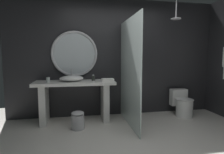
{
  "coord_description": "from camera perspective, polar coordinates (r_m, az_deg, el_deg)",
  "views": [
    {
      "loc": [
        -0.87,
        -2.36,
        1.35
      ],
      "look_at": [
        -0.28,
        0.9,
        0.98
      ],
      "focal_mm": 30.33,
      "sensor_mm": 36.0,
      "label": 1
    }
  ],
  "objects": [
    {
      "name": "ground_plane",
      "position": [
        2.86,
        9.56,
        -21.96
      ],
      "size": [
        5.76,
        5.76,
        0.0
      ],
      "primitive_type": "plane",
      "color": "silver"
    },
    {
      "name": "back_wall_panel",
      "position": [
        4.35,
        1.34,
        5.68
      ],
      "size": [
        4.8,
        0.1,
        2.6
      ],
      "primitive_type": "cube",
      "color": "#232326",
      "rests_on": "ground_plane"
    },
    {
      "name": "vanity_counter",
      "position": [
        3.97,
        -11.03,
        -5.46
      ],
      "size": [
        1.61,
        0.6,
        0.84
      ],
      "color": "silver",
      "rests_on": "ground_plane"
    },
    {
      "name": "vessel_sink",
      "position": [
        3.95,
        -12.1,
        -0.39
      ],
      "size": [
        0.48,
        0.4,
        0.22
      ],
      "color": "white",
      "rests_on": "vanity_counter"
    },
    {
      "name": "tumbler_cup",
      "position": [
        3.93,
        -18.72,
        -0.79
      ],
      "size": [
        0.07,
        0.07,
        0.09
      ],
      "primitive_type": "cylinder",
      "color": "silver",
      "rests_on": "vanity_counter"
    },
    {
      "name": "soap_dispenser",
      "position": [
        3.96,
        -5.67,
        -0.3
      ],
      "size": [
        0.07,
        0.07,
        0.13
      ],
      "color": "#282D28",
      "rests_on": "vanity_counter"
    },
    {
      "name": "round_wall_mirror",
      "position": [
        4.17,
        -11.23,
        6.85
      ],
      "size": [
        0.99,
        0.06,
        0.99
      ],
      "color": "#B7B7BC"
    },
    {
      "name": "shower_glass_panel",
      "position": [
        3.65,
        5.3,
        1.31
      ],
      "size": [
        0.02,
        1.41,
        2.06
      ],
      "primitive_type": "cube",
      "color": "silver",
      "rests_on": "ground_plane"
    },
    {
      "name": "rain_shower_head",
      "position": [
        4.32,
        18.71,
        16.81
      ],
      "size": [
        0.21,
        0.21,
        0.39
      ],
      "color": "#B7B7BC"
    },
    {
      "name": "toilet",
      "position": [
        4.62,
        20.45,
        -7.68
      ],
      "size": [
        0.38,
        0.56,
        0.58
      ],
      "color": "white",
      "rests_on": "ground_plane"
    },
    {
      "name": "waste_bin",
      "position": [
        3.64,
        -10.27,
        -12.65
      ],
      "size": [
        0.24,
        0.24,
        0.34
      ],
      "color": "#B7B7BC",
      "rests_on": "ground_plane"
    },
    {
      "name": "folded_hand_towel",
      "position": [
        3.77,
        -1.32,
        -0.96
      ],
      "size": [
        0.23,
        0.18,
        0.07
      ],
      "primitive_type": "cube",
      "rotation": [
        0.0,
        0.0,
        0.01
      ],
      "color": "white",
      "rests_on": "vanity_counter"
    }
  ]
}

